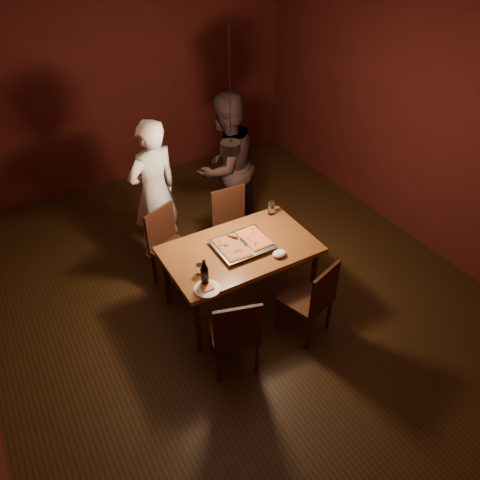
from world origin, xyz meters
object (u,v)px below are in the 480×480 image
chair_near_left (235,329)px  pendant_lamp (231,146)px  chair_far_right (232,219)px  beer_bottle_a (204,272)px  plate_slice (207,289)px  beer_bottle_b (205,273)px  diner_white (154,192)px  chair_near_right (314,294)px  pizza_tray (242,245)px  chair_far_left (169,240)px  diner_dark (226,166)px  dining_table (240,254)px

chair_near_left → pendant_lamp: 1.61m
chair_far_right → beer_bottle_a: size_ratio=1.85×
chair_near_left → plate_slice: bearing=119.3°
beer_bottle_b → beer_bottle_a: bearing=89.7°
plate_slice → diner_white: diner_white is taller
chair_near_right → pizza_tray: size_ratio=0.96×
chair_far_right → pizza_tray: bearing=70.5°
chair_far_left → plate_slice: bearing=61.0°
pizza_tray → beer_bottle_a: (-0.56, -0.29, 0.11)m
pizza_tray → pendant_lamp: bearing=90.4°
chair_near_left → beer_bottle_b: size_ratio=1.92×
diner_white → chair_far_left: bearing=66.8°
plate_slice → diner_dark: 2.00m
chair_near_right → diner_white: size_ratio=0.31×
chair_far_right → chair_far_left: bearing=1.8°
chair_near_left → diner_white: size_ratio=0.30×
plate_slice → beer_bottle_a: bearing=78.2°
chair_far_right → chair_near_right: bearing=94.8°
chair_near_left → diner_white: diner_white is taller
dining_table → plate_slice: size_ratio=6.30×
dining_table → chair_far_right: (0.33, 0.74, -0.14)m
plate_slice → diner_dark: bearing=56.5°
dining_table → chair_far_left: size_ratio=2.69×
chair_far_left → pizza_tray: (0.49, -0.75, 0.24)m
chair_far_left → beer_bottle_a: (-0.07, -1.04, 0.34)m
pizza_tray → dining_table: bearing=178.0°
chair_far_left → plate_slice: chair_far_left is taller
chair_near_right → beer_bottle_a: beer_bottle_a is taller
chair_near_left → pendant_lamp: pendant_lamp is taller
chair_near_left → diner_white: (0.08, 1.97, 0.32)m
plate_slice → pendant_lamp: 1.28m
chair_near_right → beer_bottle_a: size_ratio=2.02×
chair_far_right → diner_dark: size_ratio=0.27×
beer_bottle_a → beer_bottle_b: size_ratio=0.96×
chair_far_left → chair_near_right: 1.70m
beer_bottle_a → plate_slice: bearing=-101.8°
plate_slice → pendant_lamp: size_ratio=0.22×
chair_far_right → plate_slice: (-0.88, -1.11, 0.22)m
chair_near_left → chair_near_right: same height
beer_bottle_b → plate_slice: beer_bottle_b is taller
chair_far_left → diner_dark: (1.01, 0.54, 0.37)m
chair_far_right → pendant_lamp: (-0.31, -0.54, 1.22)m
dining_table → chair_far_left: 0.89m
dining_table → pendant_lamp: 1.10m
chair_far_left → pizza_tray: 0.93m
plate_slice → diner_white: size_ratio=0.14×
chair_near_right → diner_dark: size_ratio=0.29×
chair_near_right → pendant_lamp: bearing=93.5°
dining_table → pizza_tray: size_ratio=2.73×
chair_near_left → beer_bottle_a: 0.56m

